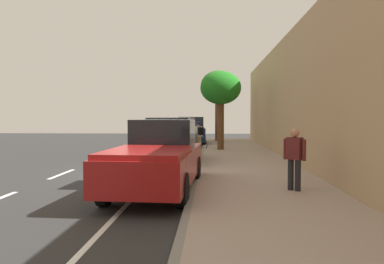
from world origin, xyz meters
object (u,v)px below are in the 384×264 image
Objects in this scene: parked_pickup_red_second at (158,159)px; cyclist_with_backpack at (199,133)px; bicycle_at_curb at (195,144)px; parked_suv_black_mid at (172,140)px; street_tree_mid_block at (218,88)px; street_tree_near_cyclist at (221,89)px; pedestrian_on_phone at (294,156)px; parked_suv_dark_blue_far at (191,130)px.

cyclist_with_backpack is (0.71, 11.70, 0.17)m from parked_pickup_red_second.
parked_pickup_red_second is at bearing -92.33° from bicycle_at_curb.
parked_pickup_red_second is 1.14× the size of parked_suv_black_mid.
street_tree_mid_block reaches higher than parked_pickup_red_second.
street_tree_near_cyclist is 2.80× the size of pedestrian_on_phone.
street_tree_near_cyclist is at bearing -25.41° from cyclist_with_backpack.
cyclist_with_backpack is 2.85m from street_tree_near_cyclist.
parked_suv_dark_blue_far reaches higher than pedestrian_on_phone.
street_tree_near_cyclist reaches higher than cyclist_with_backpack.
street_tree_near_cyclist is (1.47, -1.07, 3.20)m from bicycle_at_curb.
parked_suv_dark_blue_far is 17.15m from pedestrian_on_phone.
parked_suv_dark_blue_far is at bearing 110.48° from street_tree_near_cyclist.
street_tree_near_cyclist is 7.51m from street_tree_mid_block.
parked_suv_black_mid is (-0.24, 5.86, 0.13)m from parked_pickup_red_second.
parked_suv_dark_blue_far reaches higher than bicycle_at_curb.
street_tree_mid_block is at bearing 77.07° from bicycle_at_curb.
parked_suv_black_mid is 7.35m from pedestrian_on_phone.
pedestrian_on_phone is (1.60, -11.53, -2.52)m from street_tree_near_cyclist.
cyclist_with_backpack is 0.40× the size of street_tree_near_cyclist.
pedestrian_on_phone is at bearing -76.75° from cyclist_with_backpack.
cyclist_with_backpack is (0.21, -0.47, 0.72)m from bicycle_at_curb.
parked_pickup_red_second is 18.98m from street_tree_mid_block.
bicycle_at_curb is 3.68m from street_tree_near_cyclist.
pedestrian_on_phone is (3.07, -12.59, 0.69)m from bicycle_at_curb.
parked_pickup_red_second is at bearing -100.04° from street_tree_near_cyclist.
bicycle_at_curb is 0.84× the size of cyclist_with_backpack.
bicycle_at_curb is 7.63m from street_tree_mid_block.
parked_suv_dark_blue_far is 6.15m from street_tree_near_cyclist.
street_tree_near_cyclist is at bearing -90.00° from street_tree_mid_block.
cyclist_with_backpack is at bearing -65.49° from bicycle_at_curb.
parked_suv_dark_blue_far is at bearing 89.98° from parked_pickup_red_second.
pedestrian_on_phone is at bearing -78.03° from parked_suv_dark_blue_far.
parked_suv_dark_blue_far is 4.71m from cyclist_with_backpack.
pedestrian_on_phone is at bearing -6.80° from parked_pickup_red_second.
parked_suv_black_mid reaches higher than pedestrian_on_phone.
pedestrian_on_phone reaches higher than bicycle_at_curb.
pedestrian_on_phone is at bearing -85.20° from street_tree_mid_block.
parked_pickup_red_second is 11.58m from street_tree_near_cyclist.
street_tree_near_cyclist is at bearing 79.96° from parked_pickup_red_second.
cyclist_with_backpack is at bearing 103.25° from pedestrian_on_phone.
parked_suv_black_mid is at bearing 121.15° from pedestrian_on_phone.
street_tree_near_cyclist is (2.20, 5.24, 2.54)m from parked_suv_black_mid.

